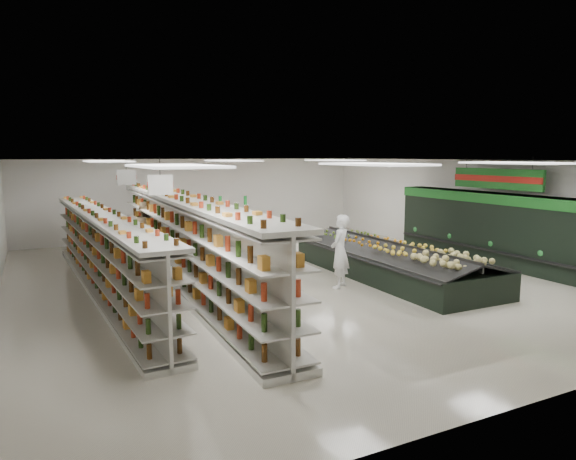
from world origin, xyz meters
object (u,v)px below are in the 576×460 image
gondola_left (104,256)px  gondola_center (184,245)px  produce_island (390,260)px  soda_endcap (233,222)px  shopper_background (146,231)px  shopper_main (340,251)px

gondola_left → gondola_center: (1.96, -0.10, 0.15)m
produce_island → gondola_left: bearing=165.8°
gondola_left → soda_endcap: (5.39, 5.36, -0.08)m
gondola_center → produce_island: bearing=-16.7°
gondola_center → shopper_background: 3.77m
soda_endcap → shopper_background: 4.01m
gondola_center → shopper_main: size_ratio=7.01×
produce_island → shopper_main: 2.00m
shopper_background → soda_endcap: bearing=-75.9°
gondola_center → soda_endcap: bearing=59.4°
gondola_center → soda_endcap: size_ratio=7.87×
gondola_left → gondola_center: 1.97m
gondola_left → produce_island: 7.54m
gondola_left → shopper_main: gondola_left is taller
gondola_center → shopper_background: size_ratio=7.01×
gondola_left → shopper_main: (5.39, -2.24, 0.04)m
soda_endcap → gondola_center: bearing=-122.1°
shopper_background → produce_island: bearing=-145.7°
shopper_background → gondola_left: bearing=143.5°
gondola_left → produce_island: gondola_left is taller
gondola_center → produce_island: 5.64m
shopper_background → shopper_main: bearing=-159.2°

